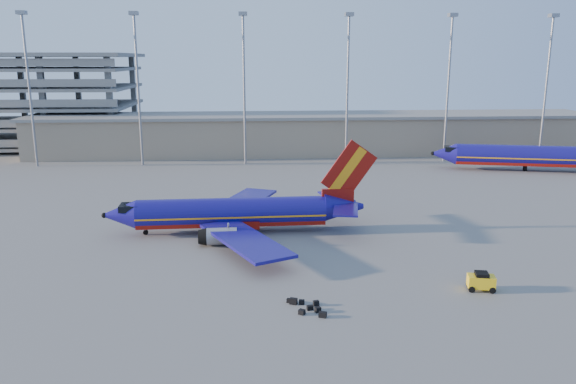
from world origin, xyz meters
name	(u,v)px	position (x,y,z in m)	size (l,w,h in m)	color
ground	(287,233)	(0.00, 0.00, 0.00)	(220.00, 220.00, 0.00)	slate
terminal_building	(314,133)	(10.00, 58.00, 4.32)	(122.00, 16.00, 8.50)	gray
parking_garage	(1,96)	(-62.00, 74.05, 11.73)	(62.00, 32.00, 21.40)	slate
light_mast_row	(296,73)	(5.00, 46.00, 17.55)	(101.60, 1.60, 28.65)	gray
aircraft_main	(238,213)	(-5.75, 0.92, 2.34)	(32.30, 31.08, 10.94)	navy
aircraft_second	(532,156)	(47.36, 34.50, 2.85)	(36.07, 16.40, 12.40)	navy
baggage_tug	(481,281)	(16.07, -18.02, 0.88)	(2.57, 1.85, 1.68)	yellow
luggage_pile	(307,307)	(0.18, -20.82, 0.22)	(3.08, 3.45, 0.53)	black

